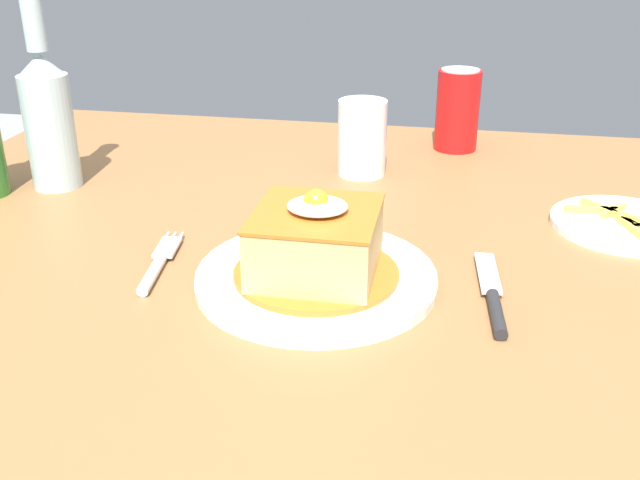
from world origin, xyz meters
name	(u,v)px	position (x,y,z in m)	size (l,w,h in m)	color
dining_table	(308,325)	(0.00, 0.00, 0.63)	(1.13, 1.03, 0.73)	olive
main_plate	(316,276)	(0.03, -0.09, 0.74)	(0.24, 0.24, 0.02)	white
sandwich_meal	(316,244)	(0.03, -0.09, 0.78)	(0.16, 0.16, 0.09)	#C66B23
fork	(157,265)	(-0.14, -0.09, 0.74)	(0.04, 0.14, 0.01)	silver
knife	(494,301)	(0.20, -0.10, 0.74)	(0.03, 0.17, 0.01)	#262628
soda_can	(458,110)	(0.15, 0.40, 0.79)	(0.07, 0.07, 0.12)	red
beer_bottle_clear	(48,114)	(-0.37, 0.13, 0.83)	(0.06, 0.06, 0.27)	#ADC6CC
drinking_glass	(362,143)	(0.03, 0.25, 0.78)	(0.07, 0.07, 0.10)	gold
side_plate_fries	(625,224)	(0.36, 0.12, 0.74)	(0.17, 0.17, 0.02)	white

